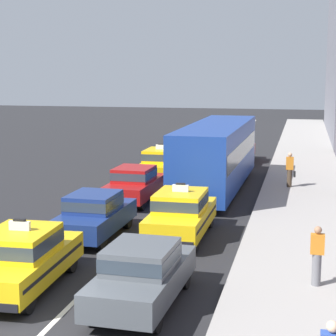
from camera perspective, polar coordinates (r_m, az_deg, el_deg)
The scene contains 13 objects.
lane_stripe_left_right at distance 31.86m, azimuth 2.63°, elevation -1.17°, with size 0.14×80.00×0.01m, color silver.
sidewalk_curb at distance 26.47m, azimuth 12.71°, elevation -3.39°, with size 4.00×90.00×0.15m, color #9E9993.
taxi_left_nearest at distance 16.49m, azimuth -13.61°, elevation -8.27°, with size 1.97×4.62×1.96m.
sedan_left_second at distance 21.08m, azimuth -6.99°, elevation -4.32°, with size 1.84×4.33×1.58m.
sedan_left_third at distance 26.47m, azimuth -3.18°, elevation -1.47°, with size 1.85×4.34×1.58m.
taxi_left_fourth at distance 31.78m, azimuth -0.61°, elevation 0.42°, with size 1.83×4.56×1.96m.
sedan_left_fifth at distance 37.73m, azimuth 1.78°, elevation 1.77°, with size 1.90×4.35×1.58m.
sedan_right_nearest at distance 15.01m, azimuth -2.48°, elevation -9.90°, with size 1.91×4.36×1.58m.
taxi_right_second at distance 20.86m, azimuth 1.24°, elevation -4.30°, with size 1.84×4.57×1.96m.
bus_right_third at distance 29.06m, azimuth 4.67°, elevation 1.42°, with size 2.71×11.24×3.22m.
sedan_right_fourth at distance 38.19m, azimuth 6.65°, elevation 1.80°, with size 1.82×4.32×1.58m.
pedestrian_near_crosswalk at distance 29.75m, azimuth 11.47°, elevation -0.16°, with size 0.47×0.24×1.68m.
pedestrian_by_storefront at distance 16.42m, azimuth 13.94°, elevation -8.06°, with size 0.36×0.24×1.61m.
Camera 1 is at (5.50, -10.85, 5.78)m, focal length 64.34 mm.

